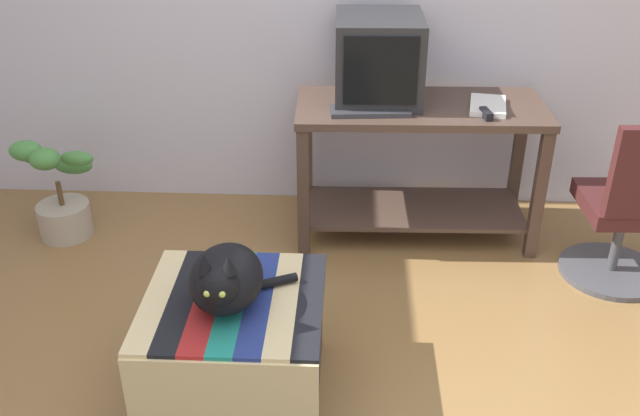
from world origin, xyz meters
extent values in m
cube|color=#4C382D|center=(-0.15, 1.34, 0.36)|extent=(0.06, 0.06, 0.72)
cube|color=#4C382D|center=(1.06, 1.37, 0.36)|extent=(0.06, 0.06, 0.72)
cube|color=#4C382D|center=(1.05, 1.86, 0.36)|extent=(0.06, 0.06, 0.72)
cube|color=#4C382D|center=(-0.16, 1.83, 0.36)|extent=(0.06, 0.06, 0.72)
cube|color=#4C382D|center=(0.45, 1.60, 0.14)|extent=(1.20, 0.51, 0.02)
cube|color=#4C382D|center=(0.45, 1.60, 0.74)|extent=(1.31, 0.60, 0.04)
cube|color=#28282B|center=(0.22, 1.68, 0.77)|extent=(0.32, 0.34, 0.02)
cube|color=#28282B|center=(0.22, 1.68, 0.98)|extent=(0.45, 0.49, 0.44)
cube|color=black|center=(0.23, 1.44, 0.99)|extent=(0.36, 0.02, 0.34)
cube|color=#333338|center=(0.19, 1.47, 0.78)|extent=(0.41, 0.18, 0.02)
cube|color=white|center=(0.79, 1.57, 0.78)|extent=(0.22, 0.31, 0.03)
cube|color=#4C4238|center=(-0.35, 0.28, 0.22)|extent=(0.66, 0.62, 0.44)
cube|color=beige|center=(-0.35, -0.06, 0.26)|extent=(0.69, 0.01, 0.35)
cube|color=beige|center=(-0.64, 0.28, 0.45)|extent=(0.10, 0.67, 0.02)
cube|color=black|center=(-0.54, 0.28, 0.45)|extent=(0.10, 0.67, 0.02)
cube|color=#AD2323|center=(-0.44, 0.28, 0.45)|extent=(0.10, 0.67, 0.02)
cube|color=#1E897A|center=(-0.35, 0.28, 0.45)|extent=(0.10, 0.67, 0.02)
cube|color=navy|center=(-0.25, 0.28, 0.45)|extent=(0.10, 0.67, 0.02)
cube|color=beige|center=(-0.15, 0.28, 0.45)|extent=(0.10, 0.67, 0.02)
cube|color=black|center=(-0.05, 0.28, 0.45)|extent=(0.10, 0.67, 0.02)
ellipsoid|color=black|center=(-0.36, 0.26, 0.57)|extent=(0.28, 0.36, 0.23)
sphere|color=black|center=(-0.36, 0.12, 0.63)|extent=(0.15, 0.15, 0.15)
cylinder|color=black|center=(-0.24, 0.36, 0.48)|extent=(0.28, 0.15, 0.04)
cone|color=black|center=(-0.40, 0.12, 0.72)|extent=(0.06, 0.06, 0.07)
cone|color=black|center=(-0.32, 0.12, 0.72)|extent=(0.06, 0.06, 0.07)
sphere|color=#C6D151|center=(-0.39, 0.06, 0.64)|extent=(0.02, 0.02, 0.02)
sphere|color=#C6D151|center=(-0.34, 0.06, 0.64)|extent=(0.02, 0.02, 0.02)
cylinder|color=#B7A893|center=(-1.50, 1.47, 0.10)|extent=(0.29, 0.29, 0.19)
cylinder|color=brown|center=(-1.50, 1.47, 0.26)|extent=(0.03, 0.03, 0.14)
ellipsoid|color=#4C8E42|center=(-1.37, 1.49, 0.47)|extent=(0.18, 0.08, 0.08)
ellipsoid|color=#4C8E42|center=(-1.46, 1.62, 0.36)|extent=(0.22, 0.08, 0.10)
ellipsoid|color=#2D7033|center=(-1.61, 1.52, 0.46)|extent=(0.16, 0.09, 0.10)
ellipsoid|color=#4C8E42|center=(-1.60, 1.41, 0.54)|extent=(0.18, 0.12, 0.11)
ellipsoid|color=#4C8E42|center=(-1.49, 1.36, 0.52)|extent=(0.16, 0.13, 0.12)
cylinder|color=#4C4C51|center=(1.45, 1.22, 0.01)|extent=(0.52, 0.52, 0.03)
cylinder|color=#4C4C51|center=(1.45, 1.22, 0.20)|extent=(0.05, 0.05, 0.34)
cube|color=#471E1E|center=(1.45, 1.22, 0.41)|extent=(0.43, 0.43, 0.08)
cube|color=black|center=(0.76, 1.43, 0.78)|extent=(0.06, 0.11, 0.04)
cylinder|color=#B7B7BC|center=(0.79, 1.60, 0.77)|extent=(0.05, 0.14, 0.01)
camera|label=1|loc=(0.09, -1.92, 2.08)|focal=40.12mm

